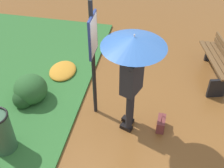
% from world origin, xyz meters
% --- Properties ---
extents(ground_plane, '(18.00, 18.00, 0.00)m').
position_xyz_m(ground_plane, '(0.00, 0.00, 0.00)').
color(ground_plane, brown).
extents(grass_verge, '(4.80, 4.00, 0.05)m').
position_xyz_m(grass_verge, '(-1.25, -2.89, 0.03)').
color(grass_verge, '#2D662D').
rests_on(grass_verge, ground_plane).
extents(person_with_umbrella, '(0.96, 0.96, 2.04)m').
position_xyz_m(person_with_umbrella, '(-0.11, 0.14, 1.55)').
color(person_with_umbrella, black).
rests_on(person_with_umbrella, ground_plane).
extents(info_sign_post, '(0.44, 0.07, 2.30)m').
position_xyz_m(info_sign_post, '(-0.44, -0.56, 1.44)').
color(info_sign_post, black).
rests_on(info_sign_post, ground_plane).
extents(handbag, '(0.31, 0.15, 0.37)m').
position_xyz_m(handbag, '(-0.24, 0.70, 0.13)').
color(handbag, brown).
rests_on(handbag, ground_plane).
extents(park_bench, '(1.44, 0.75, 0.75)m').
position_xyz_m(park_bench, '(-1.96, 1.76, 0.40)').
color(park_bench, black).
rests_on(park_bench, ground_plane).
extents(trash_bin, '(0.42, 0.42, 0.83)m').
position_xyz_m(trash_bin, '(0.75, -1.86, 0.42)').
color(trash_bin, '#2D5138').
rests_on(trash_bin, ground_plane).
extents(shrub_cluster, '(0.72, 0.65, 0.59)m').
position_xyz_m(shrub_cluster, '(-0.44, -1.90, 0.27)').
color(shrub_cluster, '#285628').
rests_on(shrub_cluster, ground_plane).
extents(leaf_pile_near_person, '(0.72, 0.58, 0.16)m').
position_xyz_m(leaf_pile_near_person, '(-1.41, -1.56, 0.08)').
color(leaf_pile_near_person, '#C68428').
rests_on(leaf_pile_near_person, ground_plane).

